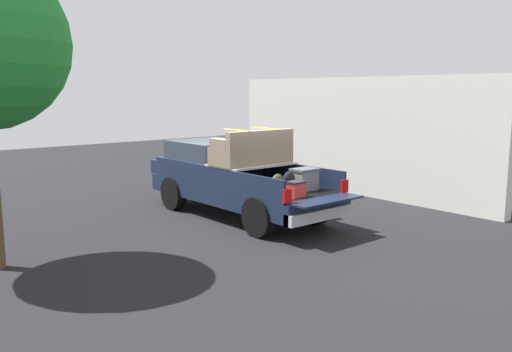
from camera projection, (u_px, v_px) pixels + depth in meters
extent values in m
plane|color=black|center=(241.00, 216.00, 13.31)|extent=(40.00, 40.00, 0.00)
cube|color=#162138|center=(241.00, 191.00, 13.21)|extent=(5.50, 1.92, 0.43)
cube|color=black|center=(273.00, 189.00, 12.27)|extent=(2.80, 1.80, 0.04)
cube|color=#162138|center=(241.00, 184.00, 11.64)|extent=(2.80, 0.06, 0.50)
cube|color=#162138|center=(301.00, 175.00, 12.82)|extent=(2.80, 0.06, 0.50)
cube|color=#162138|center=(236.00, 172.00, 13.26)|extent=(0.06, 1.80, 0.50)
cube|color=#162138|center=(326.00, 200.00, 11.00)|extent=(0.55, 1.80, 0.04)
cube|color=#B2B2B7|center=(251.00, 164.00, 12.77)|extent=(1.25, 1.92, 0.04)
cube|color=#162138|center=(209.00, 167.00, 14.16)|extent=(2.30, 1.92, 0.50)
cube|color=#2D3842|center=(211.00, 150.00, 14.00)|extent=(1.94, 1.76, 0.47)
cube|color=#162138|center=(182.00, 164.00, 15.18)|extent=(0.40, 1.82, 0.38)
cube|color=#B2B2B7|center=(320.00, 214.00, 11.17)|extent=(0.24, 1.92, 0.24)
cube|color=red|center=(287.00, 196.00, 10.61)|extent=(0.06, 0.20, 0.28)
cube|color=red|center=(344.00, 186.00, 11.73)|extent=(0.06, 0.20, 0.28)
cylinder|color=black|center=(174.00, 193.00, 14.00)|extent=(0.88, 0.30, 0.88)
cylinder|color=black|center=(227.00, 186.00, 15.12)|extent=(0.88, 0.30, 0.88)
cylinder|color=black|center=(259.00, 217.00, 11.36)|extent=(0.88, 0.30, 0.88)
cylinder|color=black|center=(316.00, 206.00, 12.48)|extent=(0.88, 0.30, 0.88)
cube|color=slate|center=(305.00, 180.00, 11.99)|extent=(0.40, 0.55, 0.45)
cube|color=#505359|center=(305.00, 170.00, 11.95)|extent=(0.44, 0.59, 0.05)
ellipsoid|color=black|center=(289.00, 182.00, 11.62)|extent=(0.20, 0.36, 0.49)
ellipsoid|color=black|center=(292.00, 186.00, 11.55)|extent=(0.09, 0.25, 0.21)
ellipsoid|color=#384728|center=(278.00, 184.00, 11.48)|extent=(0.20, 0.36, 0.45)
ellipsoid|color=#384728|center=(281.00, 188.00, 11.41)|extent=(0.09, 0.25, 0.20)
cube|color=red|center=(296.00, 190.00, 11.21)|extent=(0.26, 0.34, 0.30)
cube|color=#262628|center=(296.00, 182.00, 11.18)|extent=(0.28, 0.36, 0.04)
cube|color=#84705B|center=(251.00, 155.00, 12.74)|extent=(0.88, 1.96, 0.42)
cube|color=#84705B|center=(261.00, 139.00, 12.40)|extent=(0.16, 1.96, 0.40)
cube|color=#84705B|center=(221.00, 144.00, 12.16)|extent=(0.64, 0.20, 0.22)
cube|color=#84705B|center=(277.00, 139.00, 13.28)|extent=(0.64, 0.20, 0.22)
cube|color=yellow|center=(237.00, 130.00, 12.36)|extent=(0.98, 0.03, 0.02)
cube|color=yellow|center=(265.00, 128.00, 12.92)|extent=(0.98, 0.03, 0.02)
cube|color=silver|center=(354.00, 136.00, 16.13)|extent=(9.65, 0.36, 3.54)
cylinder|color=#3F4C66|center=(228.00, 169.00, 18.31)|extent=(0.56, 0.56, 0.90)
cylinder|color=#3F4C66|center=(228.00, 155.00, 18.23)|extent=(0.60, 0.60, 0.08)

